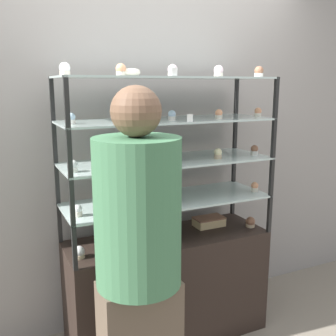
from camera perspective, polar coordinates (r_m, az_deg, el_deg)
name	(u,v)px	position (r m, az deg, el deg)	size (l,w,h in m)	color
ground_plane	(168,335)	(2.97, 0.00, -23.03)	(20.00, 20.00, 0.00)	gray
back_wall	(146,143)	(2.80, -3.27, 3.66)	(8.00, 0.05, 2.60)	gray
display_base	(168,287)	(2.78, 0.00, -16.89)	(1.33, 0.45, 0.73)	black
display_riser_lower	(168,201)	(2.54, 0.00, -4.87)	(1.33, 0.45, 0.26)	black
display_riser_middle	(168,162)	(2.48, 0.00, 0.82)	(1.33, 0.45, 0.26)	black
display_riser_upper	(168,122)	(2.44, 0.00, 6.73)	(1.33, 0.45, 0.26)	black
display_riser_top	(168,79)	(2.43, 0.00, 12.77)	(1.33, 0.45, 0.26)	black
layer_cake_centerpiece	(159,150)	(2.49, -1.27, 2.64)	(0.18, 0.18, 0.12)	brown
sheet_cake_frosted	(209,221)	(2.81, 5.96, -7.73)	(0.21, 0.13, 0.06)	#DBBC84
cupcake_0	(79,253)	(2.37, -12.78, -11.88)	(0.06, 0.06, 0.07)	#CCB28C
cupcake_1	(128,242)	(2.46, -5.80, -10.68)	(0.06, 0.06, 0.07)	beige
cupcake_2	(175,238)	(2.51, 1.08, -10.13)	(0.06, 0.06, 0.07)	beige
cupcake_3	(250,222)	(2.84, 11.87, -7.71)	(0.06, 0.06, 0.07)	#CCB28C
price_tag_0	(154,250)	(2.37, -2.12, -11.87)	(0.04, 0.00, 0.04)	white
cupcake_4	(78,211)	(2.27, -12.95, -6.04)	(0.05, 0.05, 0.07)	beige
cupcake_5	(176,198)	(2.45, 1.23, -4.37)	(0.05, 0.05, 0.07)	#CCB28C
cupcake_6	(255,187)	(2.77, 12.47, -2.71)	(0.05, 0.05, 0.07)	beige
price_tag_1	(176,206)	(2.33, 1.17, -5.47)	(0.04, 0.00, 0.04)	white
cupcake_7	(73,166)	(2.19, -13.63, 0.25)	(0.05, 0.05, 0.07)	white
cupcake_8	(127,161)	(2.28, -5.98, 0.97)	(0.05, 0.05, 0.07)	white
cupcake_9	(218,154)	(2.54, 7.27, 2.08)	(0.05, 0.05, 0.07)	#CCB28C
cupcake_10	(254,150)	(2.72, 12.44, 2.55)	(0.05, 0.05, 0.07)	white
price_tag_2	(156,165)	(2.22, -1.81, 0.44)	(0.04, 0.00, 0.04)	white
cupcake_11	(71,119)	(2.21, -13.88, 6.98)	(0.05, 0.05, 0.06)	white
cupcake_12	(126,117)	(2.25, -6.10, 7.33)	(0.05, 0.05, 0.06)	white
cupcake_13	(172,115)	(2.37, 0.57, 7.64)	(0.05, 0.05, 0.06)	white
cupcake_14	(219,114)	(2.49, 7.39, 7.75)	(0.05, 0.05, 0.06)	beige
cupcake_15	(258,112)	(2.70, 12.93, 7.88)	(0.05, 0.05, 0.06)	beige
price_tag_3	(190,118)	(2.27, 3.20, 7.26)	(0.04, 0.00, 0.04)	white
cupcake_16	(65,69)	(2.20, -14.76, 13.69)	(0.06, 0.06, 0.07)	beige
cupcake_17	(121,70)	(2.27, -6.85, 13.93)	(0.06, 0.06, 0.07)	beige
cupcake_18	(173,71)	(2.36, 0.68, 13.94)	(0.06, 0.06, 0.07)	beige
cupcake_19	(219,71)	(2.49, 7.35, 13.75)	(0.06, 0.06, 0.07)	beige
cupcake_20	(259,72)	(2.66, 13.06, 13.43)	(0.06, 0.06, 0.07)	white
price_tag_4	(174,72)	(2.22, 0.92, 13.79)	(0.04, 0.00, 0.04)	white
donut_glazed	(129,72)	(2.32, -5.68, 13.64)	(0.13, 0.13, 0.04)	#EFE5CC
customer_figure	(139,259)	(1.88, -4.29, -13.02)	(0.40, 0.40, 1.71)	brown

